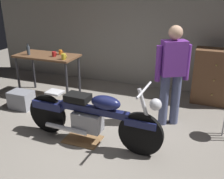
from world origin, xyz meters
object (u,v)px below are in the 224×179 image
object	(u,v)px
wooden_dresser	(214,77)
mug_yellow_tall	(64,57)
mug_orange_travel	(61,52)
storage_bin	(21,100)
person_standing	(172,72)
bottle	(28,50)
mug_red_diner	(54,54)
motorcycle	(91,116)

from	to	relation	value
wooden_dresser	mug_yellow_tall	world-z (taller)	wooden_dresser
mug_yellow_tall	mug_orange_travel	bearing A→B (deg)	129.36
wooden_dresser	mug_orange_travel	xyz separation A→B (m)	(-3.04, -0.72, 0.40)
storage_bin	mug_orange_travel	distance (m)	1.25
mug_yellow_tall	person_standing	bearing A→B (deg)	-4.04
person_standing	wooden_dresser	bearing A→B (deg)	-148.85
bottle	storage_bin	bearing A→B (deg)	-72.01
person_standing	storage_bin	distance (m)	2.90
wooden_dresser	bottle	bearing A→B (deg)	-164.92
person_standing	mug_orange_travel	xyz separation A→B (m)	(-2.37, 0.48, 0.02)
wooden_dresser	mug_yellow_tall	distance (m)	2.99
mug_orange_travel	mug_red_diner	world-z (taller)	mug_red_diner
bottle	mug_red_diner	bearing A→B (deg)	7.06
mug_yellow_tall	storage_bin	bearing A→B (deg)	-140.46
person_standing	mug_orange_travel	size ratio (longest dim) A/B	15.44
mug_orange_travel	mug_yellow_tall	bearing A→B (deg)	-50.64
motorcycle	storage_bin	size ratio (longest dim) A/B	4.98
storage_bin	mug_orange_travel	size ratio (longest dim) A/B	4.07
motorcycle	mug_red_diner	size ratio (longest dim) A/B	19.11
mug_yellow_tall	bottle	distance (m)	0.88
motorcycle	storage_bin	distance (m)	1.91
storage_bin	mug_yellow_tall	xyz separation A→B (m)	(0.67, 0.55, 0.79)
person_standing	mug_orange_travel	bearing A→B (deg)	-41.03
wooden_dresser	mug_red_diner	size ratio (longest dim) A/B	9.59
wooden_dresser	storage_bin	bearing A→B (deg)	-154.99
motorcycle	mug_yellow_tall	world-z (taller)	mug_yellow_tall
mug_orange_travel	mug_red_diner	distance (m)	0.20
mug_orange_travel	bottle	xyz separation A→B (m)	(-0.60, -0.26, 0.05)
storage_bin	mug_yellow_tall	bearing A→B (deg)	39.54
person_standing	motorcycle	bearing A→B (deg)	16.47
storage_bin	bottle	distance (m)	1.06
motorcycle	storage_bin	bearing A→B (deg)	163.63
wooden_dresser	person_standing	bearing A→B (deg)	-119.30
mug_orange_travel	mug_red_diner	xyz separation A→B (m)	(-0.03, -0.19, 0.00)
person_standing	mug_red_diner	xyz separation A→B (m)	(-2.40, 0.29, 0.02)
mug_yellow_tall	mug_red_diner	bearing A→B (deg)	155.55
person_standing	mug_orange_travel	distance (m)	2.42
motorcycle	bottle	xyz separation A→B (m)	(-1.99, 1.23, 0.55)
motorcycle	mug_orange_travel	world-z (taller)	motorcycle
wooden_dresser	motorcycle	bearing A→B (deg)	-126.72
wooden_dresser	bottle	distance (m)	3.80
storage_bin	mug_red_diner	bearing A→B (deg)	62.19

